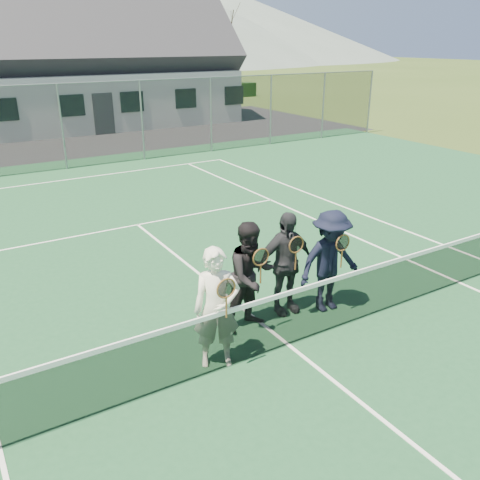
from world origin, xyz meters
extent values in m
plane|color=#334819|center=(0.00, 20.00, 0.00)|extent=(220.00, 220.00, 0.00)
cube|color=#1C4C2B|center=(0.00, 0.00, 0.01)|extent=(30.00, 30.00, 0.02)
cone|color=slate|center=(55.00, 95.00, 7.00)|extent=(90.00, 90.00, 14.00)
cube|color=white|center=(0.00, 11.88, 0.03)|extent=(10.97, 0.06, 0.01)
cube|color=white|center=(4.12, 0.00, 0.03)|extent=(0.06, 23.77, 0.01)
cube|color=white|center=(0.00, 6.40, 0.03)|extent=(8.23, 0.06, 0.01)
cube|color=white|center=(0.00, 0.00, 0.03)|extent=(0.06, 12.80, 0.01)
cube|color=black|center=(0.00, 0.00, 0.48)|extent=(11.60, 0.02, 0.88)
cube|color=white|center=(0.00, 0.00, 0.93)|extent=(11.60, 0.03, 0.07)
cylinder|color=slate|center=(0.00, 13.50, 1.50)|extent=(0.07, 0.07, 3.00)
cylinder|color=slate|center=(3.00, 13.50, 1.50)|extent=(0.07, 0.07, 3.00)
cylinder|color=slate|center=(6.00, 13.50, 1.50)|extent=(0.07, 0.07, 3.00)
cylinder|color=slate|center=(9.00, 13.50, 1.50)|extent=(0.07, 0.07, 3.00)
cylinder|color=slate|center=(12.00, 13.50, 1.50)|extent=(0.07, 0.07, 3.00)
cylinder|color=slate|center=(15.00, 13.50, 1.50)|extent=(0.07, 0.07, 3.00)
cube|color=black|center=(0.00, 13.50, 1.50)|extent=(30.00, 0.03, 3.00)
cylinder|color=slate|center=(0.00, 13.50, 3.00)|extent=(30.00, 0.04, 0.04)
cube|color=silver|center=(4.00, 24.00, 1.40)|extent=(15.00, 8.00, 2.80)
pyramid|color=#2D2D33|center=(4.00, 24.00, 5.65)|extent=(15.60, 8.20, 4.10)
cube|color=#2D2D33|center=(3.50, 19.98, 1.00)|extent=(1.00, 0.06, 2.00)
cube|color=black|center=(-1.00, 19.98, 1.50)|extent=(1.20, 0.06, 1.00)
cube|color=black|center=(2.00, 19.98, 1.50)|extent=(1.20, 0.06, 1.00)
cube|color=black|center=(5.00, 19.98, 1.50)|extent=(1.20, 0.06, 1.00)
cube|color=black|center=(8.00, 19.98, 1.50)|extent=(1.20, 0.06, 1.00)
cube|color=black|center=(11.00, 19.98, 1.50)|extent=(1.20, 0.06, 1.00)
cylinder|color=#382014|center=(2.00, 33.00, 1.93)|extent=(0.22, 0.22, 3.85)
cylinder|color=#3C2616|center=(12.00, 33.00, 1.93)|extent=(0.22, 0.22, 3.85)
cylinder|color=#342112|center=(18.00, 33.00, 1.93)|extent=(0.22, 0.22, 3.85)
imported|color=white|center=(-1.15, 0.17, 0.92)|extent=(0.77, 0.66, 1.80)
torus|color=brown|center=(-1.15, -0.10, 1.35)|extent=(0.29, 0.02, 0.29)
cylinder|color=black|center=(-1.15, -0.10, 1.35)|extent=(0.25, 0.00, 0.25)
cylinder|color=brown|center=(-1.15, -0.10, 1.07)|extent=(0.03, 0.03, 0.32)
imported|color=black|center=(-0.19, 0.79, 0.92)|extent=(0.94, 0.77, 1.80)
torus|color=brown|center=(-0.19, 0.52, 1.35)|extent=(0.29, 0.02, 0.29)
cylinder|color=black|center=(-0.19, 0.52, 1.35)|extent=(0.25, 0.00, 0.25)
cylinder|color=brown|center=(-0.19, 0.52, 1.07)|extent=(0.03, 0.03, 0.32)
imported|color=#26272C|center=(0.57, 0.91, 0.92)|extent=(1.08, 0.52, 1.80)
torus|color=brown|center=(0.57, 0.64, 1.35)|extent=(0.29, 0.02, 0.29)
cylinder|color=black|center=(0.57, 0.64, 1.35)|extent=(0.25, 0.00, 0.25)
cylinder|color=brown|center=(0.57, 0.64, 1.07)|extent=(0.03, 0.03, 0.32)
imported|color=black|center=(1.26, 0.58, 0.92)|extent=(1.22, 0.76, 1.80)
torus|color=brown|center=(1.26, 0.31, 1.35)|extent=(0.29, 0.02, 0.29)
cylinder|color=black|center=(1.26, 0.31, 1.35)|extent=(0.25, 0.00, 0.25)
cylinder|color=brown|center=(1.26, 0.31, 1.07)|extent=(0.03, 0.03, 0.32)
camera|label=1|loc=(-4.13, -5.30, 4.40)|focal=38.00mm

